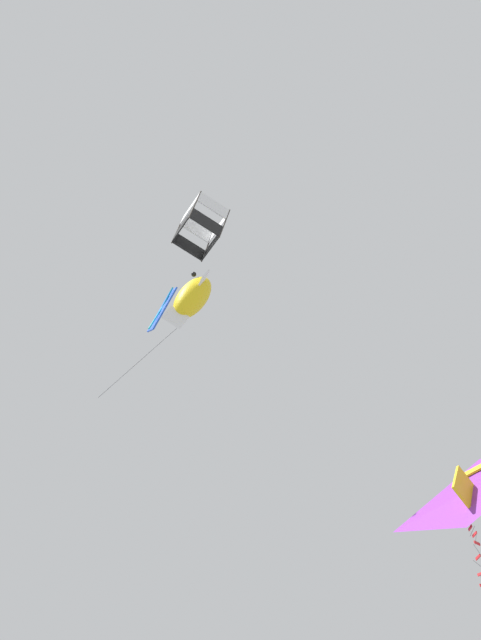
{
  "coord_description": "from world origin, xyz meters",
  "views": [
    {
      "loc": [
        15.26,
        1.56,
        20.22
      ],
      "look_at": [
        -0.58,
        -1.33,
        38.01
      ],
      "focal_mm": 46.57,
      "sensor_mm": 36.0,
      "label": 1
    }
  ],
  "objects_px": {
    "kite_fish_upper_right": "(192,298)",
    "kite_delta_near_right": "(472,490)",
    "kite_box_near_left": "(201,226)",
    "kite_diamond_highest": "(162,310)"
  },
  "relations": [
    {
      "from": "kite_fish_upper_right",
      "to": "kite_box_near_left",
      "type": "distance_m",
      "value": 5.85
    },
    {
      "from": "kite_fish_upper_right",
      "to": "kite_delta_near_right",
      "type": "bearing_deg",
      "value": -96.65
    },
    {
      "from": "kite_delta_near_right",
      "to": "kite_fish_upper_right",
      "type": "distance_m",
      "value": 8.12
    },
    {
      "from": "kite_fish_upper_right",
      "to": "kite_diamond_highest",
      "type": "bearing_deg",
      "value": -8.58
    },
    {
      "from": "kite_delta_near_right",
      "to": "kite_box_near_left",
      "type": "height_order",
      "value": "kite_box_near_left"
    },
    {
      "from": "kite_fish_upper_right",
      "to": "kite_box_near_left",
      "type": "height_order",
      "value": "kite_box_near_left"
    },
    {
      "from": "kite_box_near_left",
      "to": "kite_fish_upper_right",
      "type": "bearing_deg",
      "value": 149.4
    },
    {
      "from": "kite_box_near_left",
      "to": "kite_delta_near_right",
      "type": "bearing_deg",
      "value": -120.28
    },
    {
      "from": "kite_diamond_highest",
      "to": "kite_box_near_left",
      "type": "height_order",
      "value": "kite_diamond_highest"
    },
    {
      "from": "kite_delta_near_right",
      "to": "kite_fish_upper_right",
      "type": "height_order",
      "value": "kite_fish_upper_right"
    }
  ]
}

